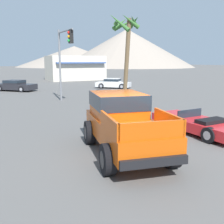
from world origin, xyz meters
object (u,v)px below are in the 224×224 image
Objects in this scene: orange_pickup_truck at (123,120)px; palm_tree_tall at (126,35)px; traffic_light_main at (64,52)px; parked_car_white at (113,83)px; red_convertible_car at (197,124)px; parked_car_dark at (15,85)px.

palm_tree_tall is (7.12, 11.80, 4.17)m from orange_pickup_truck.
parked_car_white is at bearing 133.39° from traffic_light_main.
parked_car_dark reaches higher than red_convertible_car.
orange_pickup_truck is 14.40m from palm_tree_tall.
palm_tree_tall is at bearing 74.90° from red_convertible_car.
parked_car_white is 9.70m from palm_tree_tall.
palm_tree_tall reaches higher than parked_car_dark.
traffic_light_main is at bearing 94.83° from orange_pickup_truck.
orange_pickup_truck reaches higher than parked_car_white.
traffic_light_main reaches higher than parked_car_dark.
palm_tree_tall is at bearing 71.82° from orange_pickup_truck.
traffic_light_main is at bearing -179.05° from palm_tree_tall.
orange_pickup_truck is 1.28× the size of parked_car_white.
palm_tree_tall is at bearing 90.95° from traffic_light_main.
palm_tree_tall reaches higher than traffic_light_main.
orange_pickup_truck reaches higher than red_convertible_car.
red_convertible_car is at bearing 58.98° from parked_car_dark.
orange_pickup_truck is at bearing -121.10° from palm_tree_tall.
orange_pickup_truck is 22.07m from parked_car_dark.
orange_pickup_truck is at bearing 16.23° from parked_car_white.
traffic_light_main reaches higher than parked_car_white.
red_convertible_car is 11.97m from traffic_light_main.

